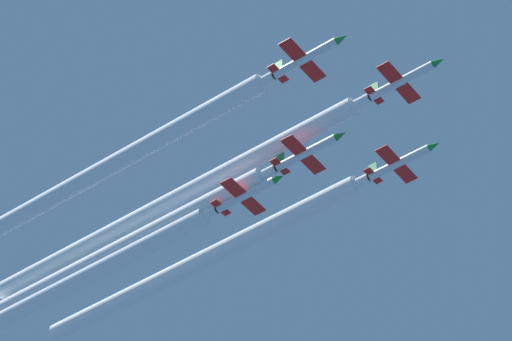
% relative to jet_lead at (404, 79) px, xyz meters
% --- Properties ---
extents(jet_lead, '(9.15, 13.33, 3.20)m').
position_rel_jet_lead_xyz_m(jet_lead, '(0.00, 0.00, 0.00)').
color(jet_lead, silver).
extents(jet_left_wingman, '(9.15, 13.33, 3.20)m').
position_rel_jet_lead_xyz_m(jet_left_wingman, '(-13.02, -8.79, -1.59)').
color(jet_left_wingman, silver).
extents(jet_right_wingman, '(9.15, 13.33, 3.20)m').
position_rel_jet_lead_xyz_m(jet_right_wingman, '(13.24, -8.23, -1.50)').
color(jet_right_wingman, silver).
extents(jet_slot, '(9.15, 13.33, 3.20)m').
position_rel_jet_lead_xyz_m(jet_slot, '(-0.25, -17.70, -4.39)').
color(jet_slot, silver).
extents(jet_high_trail, '(9.15, 13.33, 3.20)m').
position_rel_jet_lead_xyz_m(jet_high_trail, '(-0.49, -29.33, -6.45)').
color(jet_high_trail, silver).
extents(smoke_trail_lead, '(2.99, 76.85, 2.99)m').
position_rel_jet_lead_xyz_m(smoke_trail_lead, '(-0.00, -44.47, -0.03)').
color(smoke_trail_lead, white).
extents(smoke_trail_left_wingman, '(2.99, 66.99, 2.99)m').
position_rel_jet_lead_xyz_m(smoke_trail_left_wingman, '(-13.02, -48.34, -1.62)').
color(smoke_trail_left_wingman, white).
extents(smoke_trail_right_wingman, '(2.99, 59.12, 2.99)m').
position_rel_jet_lead_xyz_m(smoke_trail_right_wingman, '(13.24, -43.85, -1.54)').
color(smoke_trail_right_wingman, white).
extents(smoke_trail_slot, '(2.99, 72.65, 2.99)m').
position_rel_jet_lead_xyz_m(smoke_trail_slot, '(-0.25, -60.07, -4.42)').
color(smoke_trail_slot, white).
extents(smoke_trail_high_trail, '(2.99, 64.72, 2.99)m').
position_rel_jet_lead_xyz_m(smoke_trail_high_trail, '(-0.49, -67.74, -6.48)').
color(smoke_trail_high_trail, white).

